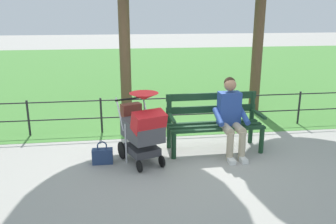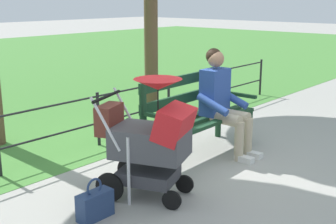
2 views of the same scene
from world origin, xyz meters
name	(u,v)px [view 1 (image 1 of 2)]	position (x,y,z in m)	size (l,w,h in m)	color
ground_plane	(181,153)	(0.00, 0.00, 0.00)	(60.00, 60.00, 0.00)	#9E9B93
grass_lawn	(144,69)	(0.00, -8.80, 0.00)	(40.00, 16.00, 0.01)	#478438
park_bench	(214,120)	(-0.59, -0.12, 0.53)	(1.61, 0.64, 0.96)	#193D23
person_on_bench	(231,114)	(-0.81, 0.11, 0.68)	(0.54, 0.74, 1.28)	tan
stroller	(142,127)	(0.66, 0.32, 0.59)	(0.77, 1.00, 1.15)	black
handbag	(103,156)	(1.29, 0.25, 0.13)	(0.32, 0.14, 0.37)	navy
park_fence	(185,109)	(-0.28, -1.23, 0.42)	(8.22, 0.04, 0.70)	black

